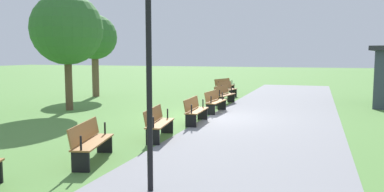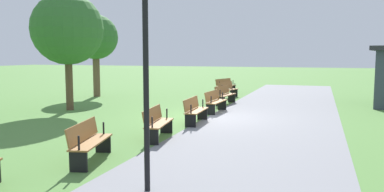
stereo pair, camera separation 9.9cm
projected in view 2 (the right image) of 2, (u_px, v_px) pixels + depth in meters
The scene contains 12 objects.
ground_plane at pixel (208, 117), 14.79m from camera, with size 120.00×120.00×0.00m, color #54843D.
path_paving at pixel (271, 121), 14.04m from camera, with size 33.74×4.85×0.01m, color gray.
bench_0 at pixel (225, 85), 24.07m from camera, with size 1.77×0.99×0.89m.
bench_1 at pixel (227, 89), 21.37m from camera, with size 1.77×0.85×0.89m.
bench_2 at pixel (225, 94), 18.69m from camera, with size 1.76×0.71×0.89m.
bench_3 at pixel (215, 101), 16.05m from camera, with size 1.73×0.55×0.89m.
bench_4 at pixel (195, 110), 13.48m from camera, with size 1.73×0.55×0.89m.
bench_5 at pixel (157, 122), 11.01m from camera, with size 1.76×0.71×0.89m.
bench_6 at pixel (89, 141), 8.64m from camera, with size 1.77×0.85×0.89m.
tree_1 at pixel (67, 29), 16.37m from camera, with size 3.05×3.05×5.01m.
tree_2 at pixel (95, 38), 21.77m from camera, with size 2.53×2.53×4.66m.
lamp_post at pixel (146, 44), 6.55m from camera, with size 0.32×0.32×3.67m.
Camera 2 is at (14.05, 4.04, 2.41)m, focal length 35.99 mm.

